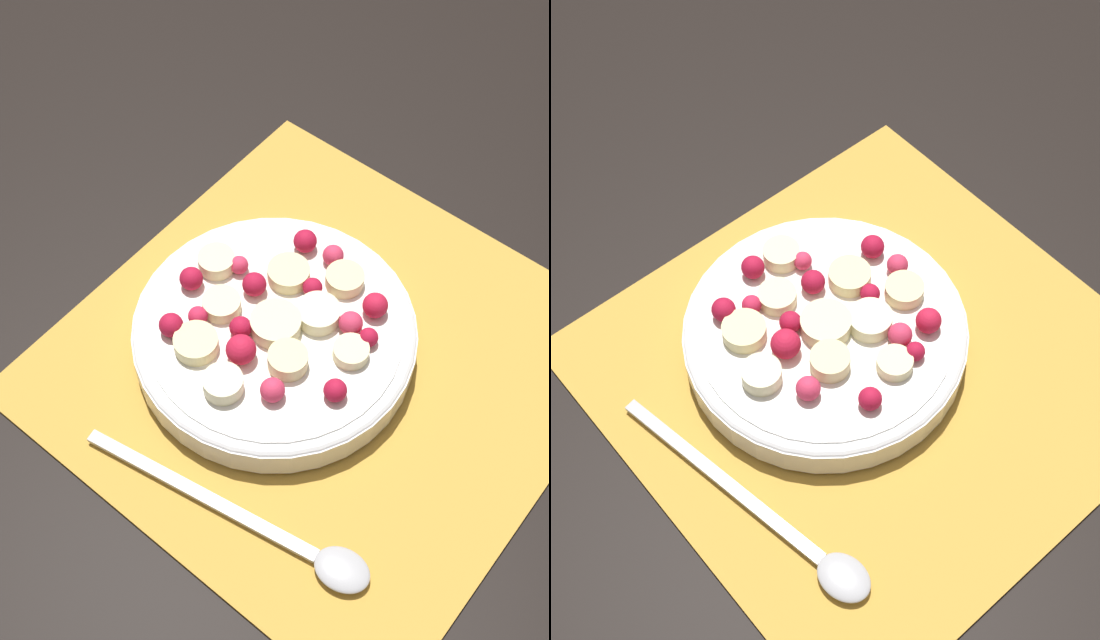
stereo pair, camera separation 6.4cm
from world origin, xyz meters
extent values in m
plane|color=black|center=(0.00, 0.00, 0.00)|extent=(3.00, 3.00, 0.00)
cube|color=gold|center=(0.00, 0.00, 0.00)|extent=(0.36, 0.36, 0.01)
cylinder|color=white|center=(-0.04, -0.01, 0.02)|extent=(0.21, 0.21, 0.02)
torus|color=white|center=(-0.04, -0.01, 0.03)|extent=(0.21, 0.21, 0.01)
cylinder|color=white|center=(-0.04, -0.01, 0.03)|extent=(0.19, 0.19, 0.00)
cylinder|color=beige|center=(-0.10, 0.00, 0.04)|extent=(0.04, 0.04, 0.01)
cylinder|color=beige|center=(-0.03, -0.02, 0.04)|extent=(0.05, 0.05, 0.01)
cylinder|color=beige|center=(-0.01, -0.03, 0.04)|extent=(0.04, 0.04, 0.01)
cylinder|color=beige|center=(-0.02, 0.05, 0.04)|extent=(0.04, 0.04, 0.01)
cylinder|color=beige|center=(-0.08, -0.03, 0.04)|extent=(0.04, 0.04, 0.01)
cylinder|color=beige|center=(-0.05, 0.03, 0.04)|extent=(0.05, 0.05, 0.01)
cylinder|color=beige|center=(-0.07, -0.06, 0.04)|extent=(0.04, 0.04, 0.01)
cylinder|color=beige|center=(0.02, 0.00, 0.04)|extent=(0.03, 0.03, 0.01)
cylinder|color=#F4EAB7|center=(-0.03, -0.08, 0.04)|extent=(0.04, 0.04, 0.01)
cylinder|color=#F4EAB7|center=(-0.02, 0.01, 0.04)|extent=(0.03, 0.03, 0.01)
sphere|color=#B21433|center=(-0.07, 0.00, 0.04)|extent=(0.02, 0.02, 0.02)
sphere|color=#B21433|center=(-0.03, 0.03, 0.04)|extent=(0.01, 0.01, 0.01)
sphere|color=red|center=(0.01, 0.04, 0.04)|extent=(0.02, 0.02, 0.02)
sphere|color=#DB3356|center=(-0.09, 0.01, 0.04)|extent=(0.01, 0.01, 0.01)
sphere|color=#B21433|center=(-0.11, -0.03, 0.04)|extent=(0.02, 0.02, 0.02)
sphere|color=#B21433|center=(-0.05, -0.03, 0.04)|extent=(0.02, 0.02, 0.02)
sphere|color=#DB3356|center=(0.00, -0.06, 0.04)|extent=(0.02, 0.02, 0.02)
sphere|color=#DB3356|center=(-0.04, 0.06, 0.04)|extent=(0.02, 0.02, 0.02)
sphere|color=#B21433|center=(0.03, 0.02, 0.04)|extent=(0.01, 0.01, 0.01)
sphere|color=#D12347|center=(-0.08, -0.05, 0.04)|extent=(0.01, 0.01, 0.01)
sphere|color=red|center=(-0.04, -0.05, 0.04)|extent=(0.02, 0.02, 0.02)
sphere|color=#B21433|center=(0.03, -0.03, 0.04)|extent=(0.02, 0.02, 0.02)
sphere|color=#DB3356|center=(0.01, 0.02, 0.04)|extent=(0.02, 0.02, 0.02)
sphere|color=#B21433|center=(-0.06, 0.06, 0.04)|extent=(0.02, 0.02, 0.02)
sphere|color=#B21433|center=(-0.09, -0.07, 0.04)|extent=(0.02, 0.02, 0.02)
cube|color=#B2B2B7|center=(0.00, -0.14, 0.01)|extent=(0.18, 0.04, 0.00)
ellipsoid|color=#B2B2B7|center=(0.11, -0.12, 0.01)|extent=(0.04, 0.04, 0.01)
camera|label=1|loc=(0.19, -0.29, 0.58)|focal=50.00mm
camera|label=2|loc=(0.23, -0.25, 0.58)|focal=50.00mm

